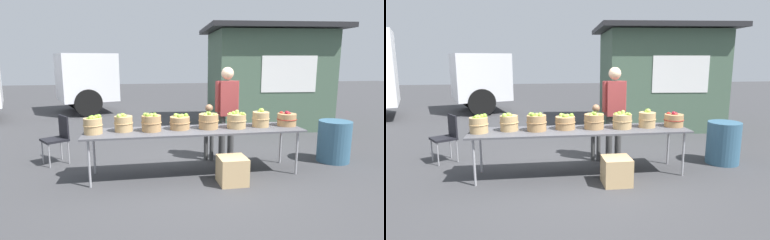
% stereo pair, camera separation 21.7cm
% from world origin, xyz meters
% --- Properties ---
extents(ground_plane, '(40.00, 40.00, 0.00)m').
position_xyz_m(ground_plane, '(0.00, 0.00, 0.00)').
color(ground_plane, '#38383A').
extents(market_table, '(3.50, 0.76, 0.75)m').
position_xyz_m(market_table, '(0.00, 0.00, 0.72)').
color(market_table, '#4C4C51').
rests_on(market_table, ground).
extents(apple_basket_green_0, '(0.30, 0.30, 0.29)m').
position_xyz_m(apple_basket_green_0, '(-1.58, -0.02, 0.89)').
color(apple_basket_green_0, tan).
rests_on(apple_basket_green_0, market_table).
extents(apple_basket_green_1, '(0.30, 0.30, 0.29)m').
position_xyz_m(apple_basket_green_1, '(-1.13, 0.08, 0.88)').
color(apple_basket_green_1, tan).
rests_on(apple_basket_green_1, market_table).
extents(apple_basket_green_2, '(0.32, 0.32, 0.30)m').
position_xyz_m(apple_basket_green_2, '(-0.70, 0.02, 0.89)').
color(apple_basket_green_2, '#A87F51').
rests_on(apple_basket_green_2, market_table).
extents(apple_basket_green_3, '(0.34, 0.34, 0.25)m').
position_xyz_m(apple_basket_green_3, '(-0.24, 0.08, 0.86)').
color(apple_basket_green_3, '#A87F51').
rests_on(apple_basket_green_3, market_table).
extents(apple_basket_green_4, '(0.34, 0.34, 0.29)m').
position_xyz_m(apple_basket_green_4, '(0.23, 0.04, 0.88)').
color(apple_basket_green_4, '#A87F51').
rests_on(apple_basket_green_4, market_table).
extents(apple_basket_green_5, '(0.33, 0.33, 0.29)m').
position_xyz_m(apple_basket_green_5, '(0.69, 0.01, 0.88)').
color(apple_basket_green_5, tan).
rests_on(apple_basket_green_5, market_table).
extents(apple_basket_green_6, '(0.29, 0.29, 0.31)m').
position_xyz_m(apple_basket_green_6, '(1.13, 0.04, 0.89)').
color(apple_basket_green_6, tan).
rests_on(apple_basket_green_6, market_table).
extents(apple_basket_red_0, '(0.33, 0.33, 0.26)m').
position_xyz_m(apple_basket_red_0, '(1.59, 0.04, 0.86)').
color(apple_basket_red_0, '#A87F51').
rests_on(apple_basket_red_0, market_table).
extents(vendor_adult, '(0.46, 0.25, 1.73)m').
position_xyz_m(vendor_adult, '(0.73, 0.70, 1.02)').
color(vendor_adult, '#3F3F3F').
rests_on(vendor_adult, ground).
extents(child_customer, '(0.27, 0.20, 1.06)m').
position_xyz_m(child_customer, '(0.38, 0.67, 0.62)').
color(child_customer, '#3F3F3F').
rests_on(child_customer, ground).
extents(food_kiosk, '(3.73, 3.18, 2.74)m').
position_xyz_m(food_kiosk, '(2.74, 3.74, 1.38)').
color(food_kiosk, '#47604C').
rests_on(food_kiosk, ground).
extents(folding_chair, '(0.55, 0.55, 0.86)m').
position_xyz_m(folding_chair, '(-2.33, 1.01, 0.51)').
color(folding_chair, black).
rests_on(folding_chair, ground).
extents(trash_barrel, '(0.58, 0.58, 0.76)m').
position_xyz_m(trash_barrel, '(2.64, 0.23, 0.38)').
color(trash_barrel, '#335972').
rests_on(trash_barrel, ground).
extents(produce_crate, '(0.42, 0.42, 0.42)m').
position_xyz_m(produce_crate, '(0.48, -0.51, 0.21)').
color(produce_crate, tan).
rests_on(produce_crate, ground).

